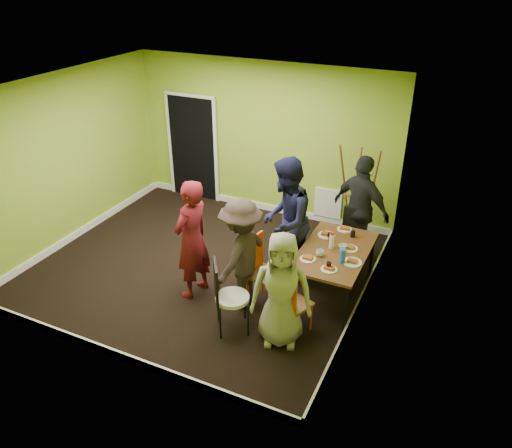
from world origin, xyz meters
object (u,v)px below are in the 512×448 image
Objects in this scene: chair_left_near at (261,267)px; chair_bentwood at (227,293)px; chair_front_end at (291,301)px; dining_table at (334,254)px; person_back_end at (361,209)px; blue_bottle at (343,256)px; easel at (357,195)px; person_standing at (192,240)px; chair_back_end at (355,225)px; thermos at (332,241)px; person_left_near at (241,254)px; chair_left_far at (295,253)px; person_left_far at (285,221)px; orange_bottle at (329,240)px; person_front_end at (281,290)px.

chair_bentwood reaches higher than chair_left_near.
chair_front_end is at bearing 64.10° from chair_left_near.
dining_table is 0.86× the size of person_back_end.
easel is at bearing 99.90° from blue_bottle.
chair_front_end is at bearing 89.88° from person_standing.
chair_back_end is 0.54× the size of person_back_end.
thermos is at bearing 101.34° from chair_front_end.
chair_left_near is at bearing -164.72° from blue_bottle.
person_standing is 2.70m from person_back_end.
person_left_near is (-1.08, -0.73, 0.11)m from dining_table.
person_standing is at bearing -66.04° from chair_left_near.
chair_back_end is at bearing 89.10° from dining_table.
chair_left_far is 0.51m from person_left_far.
blue_bottle is (1.20, 1.02, 0.29)m from chair_bentwood.
easel is at bearing 154.78° from person_standing.
orange_bottle is 0.04× the size of person_left_near.
person_front_end is (-0.35, -2.37, -0.10)m from person_back_end.
chair_bentwood is 14.39× the size of orange_bottle.
chair_front_end is 2.73m from easel.
chair_front_end is at bearing 15.42° from person_left_far.
person_left_far is at bearing -177.44° from orange_bottle.
orange_bottle reaches higher than dining_table.
orange_bottle is 1.01m from person_back_end.
person_left_far is (0.07, 0.71, 0.39)m from chair_left_near.
blue_bottle reaches higher than dining_table.
easel reaches higher than chair_back_end.
person_left_far is 1.19× the size of person_left_near.
person_front_end is (0.79, -0.48, -0.03)m from person_left_near.
chair_back_end is 0.72m from easel.
orange_bottle is (0.47, 0.07, 0.30)m from chair_left_far.
chair_back_end reaches higher than orange_bottle.
person_front_end reaches higher than chair_front_end.
chair_back_end is 1.00m from thermos.
person_back_end reaches higher than chair_left_near.
chair_left_far is at bearing 67.73° from person_left_far.
chair_front_end is at bearing 75.62° from chair_back_end.
orange_bottle is at bearing 126.27° from blue_bottle.
chair_front_end reaches higher than orange_bottle.
chair_left_far is 1.55m from person_standing.
person_standing reaches higher than chair_bentwood.
chair_front_end is 0.89× the size of chair_bentwood.
person_standing is (-1.67, -0.96, 0.10)m from orange_bottle.
chair_bentwood is 0.75m from person_front_end.
person_left_near is (-1.27, -0.46, -0.05)m from blue_bottle.
dining_table is 1.48× the size of chair_left_near.
orange_bottle is (-0.33, 0.45, -0.07)m from blue_bottle.
person_left_far is (-0.56, 1.18, 0.45)m from chair_front_end.
chair_left_near is (-0.26, -0.67, 0.08)m from chair_left_far.
chair_front_end is (-0.24, -1.03, -0.19)m from dining_table.
person_left_far is (-0.74, 0.11, 0.09)m from thermos.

